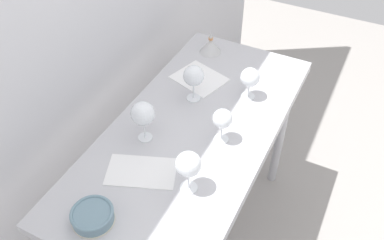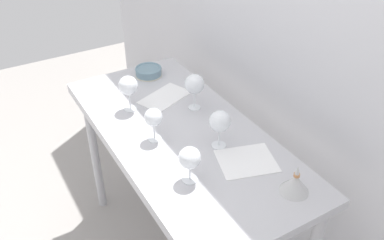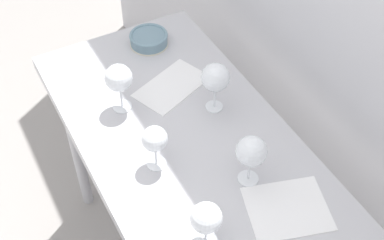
# 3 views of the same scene
# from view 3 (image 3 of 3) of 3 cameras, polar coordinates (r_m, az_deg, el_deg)

# --- Properties ---
(back_wall) EXTENTS (3.80, 0.04, 2.60)m
(back_wall) POSITION_cam_3_polar(r_m,az_deg,el_deg) (1.66, 15.94, 12.13)
(back_wall) COLOR silver
(back_wall) RESTS_ON ground_plane
(steel_counter) EXTENTS (1.40, 0.65, 0.90)m
(steel_counter) POSITION_cam_3_polar(r_m,az_deg,el_deg) (1.78, 0.34, -5.48)
(steel_counter) COLOR #B6B6BC
(steel_counter) RESTS_ON ground_plane
(wine_glass_far_left) EXTENTS (0.10, 0.10, 0.18)m
(wine_glass_far_left) POSITION_cam_3_polar(r_m,az_deg,el_deg) (1.74, 2.54, 4.50)
(wine_glass_far_left) COLOR white
(wine_glass_far_left) RESTS_ON steel_counter
(wine_glass_near_center) EXTENTS (0.08, 0.08, 0.16)m
(wine_glass_near_center) POSITION_cam_3_polar(r_m,az_deg,el_deg) (1.58, -4.04, -2.15)
(wine_glass_near_center) COLOR white
(wine_glass_near_center) RESTS_ON steel_counter
(wine_glass_far_right) EXTENTS (0.09, 0.09, 0.18)m
(wine_glass_far_right) POSITION_cam_3_polar(r_m,az_deg,el_deg) (1.53, 6.39, -3.47)
(wine_glass_far_right) COLOR white
(wine_glass_far_right) RESTS_ON steel_counter
(wine_glass_near_right) EXTENTS (0.09, 0.09, 0.16)m
(wine_glass_near_right) POSITION_cam_3_polar(r_m,az_deg,el_deg) (1.41, 1.53, -10.57)
(wine_glass_near_right) COLOR white
(wine_glass_near_right) RESTS_ON steel_counter
(wine_glass_near_left) EXTENTS (0.09, 0.09, 0.18)m
(wine_glass_near_left) POSITION_cam_3_polar(r_m,az_deg,el_deg) (1.76, -7.89, 4.40)
(wine_glass_near_left) COLOR white
(wine_glass_near_left) RESTS_ON steel_counter
(tasting_sheet_upper) EXTENTS (0.25, 0.28, 0.00)m
(tasting_sheet_upper) POSITION_cam_3_polar(r_m,az_deg,el_deg) (1.58, 10.21, -9.35)
(tasting_sheet_upper) COLOR white
(tasting_sheet_upper) RESTS_ON steel_counter
(tasting_sheet_lower) EXTENTS (0.24, 0.30, 0.00)m
(tasting_sheet_lower) POSITION_cam_3_polar(r_m,az_deg,el_deg) (1.90, -2.19, 3.65)
(tasting_sheet_lower) COLOR white
(tasting_sheet_lower) RESTS_ON steel_counter
(tasting_bowl) EXTENTS (0.15, 0.15, 0.05)m
(tasting_bowl) POSITION_cam_3_polar(r_m,az_deg,el_deg) (2.08, -4.66, 8.70)
(tasting_bowl) COLOR beige
(tasting_bowl) RESTS_ON steel_counter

